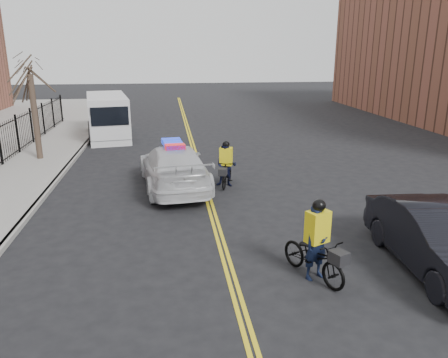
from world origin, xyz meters
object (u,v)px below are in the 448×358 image
cargo_van (108,117)px  cyclist_near (316,251)px  dark_sedan (438,240)px  cyclist_far (226,168)px  police_cruiser (174,167)px

cargo_van → cyclist_near: (6.96, -18.26, -0.57)m
dark_sedan → cargo_van: (-10.02, 18.29, 0.44)m
cyclist_far → cargo_van: bearing=137.0°
police_cruiser → cargo_van: (-3.77, 10.68, 0.41)m
police_cruiser → cyclist_near: 8.22m
police_cruiser → cargo_van: 11.33m
dark_sedan → cargo_van: 20.86m
cyclist_far → dark_sedan: bearing=-42.4°
police_cruiser → cyclist_far: size_ratio=3.21×
dark_sedan → cyclist_near: size_ratio=2.33×
cargo_van → cyclist_near: bearing=-78.7°
cyclist_near → cyclist_far: bearing=73.7°
dark_sedan → cargo_van: size_ratio=0.77×
dark_sedan → cyclist_far: 8.63m
police_cruiser → dark_sedan: police_cruiser is taller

